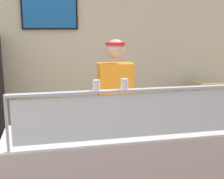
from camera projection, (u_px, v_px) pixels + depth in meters
shop_rear_unit at (88, 60)px, 4.83m from camera, size 6.53×0.13×2.70m
serving_counter at (121, 177)px, 2.89m from camera, size 2.13×0.72×0.95m
sneeze_guard at (131, 109)px, 2.45m from camera, size 1.96×0.06×0.45m
pizza_tray at (118, 125)px, 2.88m from camera, size 0.47×0.47×0.04m
pizza_server at (113, 124)px, 2.85m from camera, size 0.12×0.29×0.01m
parmesan_shaker at (96, 86)px, 2.35m from camera, size 0.06×0.06×0.09m
pepper_flake_shaker at (124, 85)px, 2.40m from camera, size 0.06×0.06×0.09m
worker_figure at (116, 107)px, 3.39m from camera, size 0.41×0.50×1.76m
prep_shelf at (204, 116)px, 4.93m from camera, size 0.70×0.55×0.90m
pizza_box_stack at (207, 85)px, 4.82m from camera, size 0.47×0.46×0.13m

